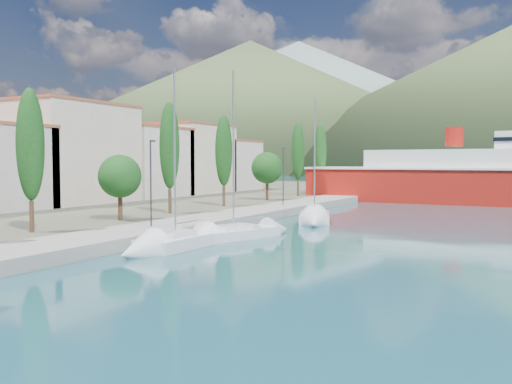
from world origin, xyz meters
The scene contains 9 objects.
ground centered at (0.00, 120.00, 0.00)m, with size 1400.00×1400.00×0.00m, color #1C4F5D.
quay centered at (-9.00, 26.00, 0.40)m, with size 5.00×88.00×0.80m, color gray.
land_strip centered at (-47.00, 36.00, 0.35)m, with size 70.00×148.00×0.70m, color #565644.
town_buildings centered at (-32.00, 36.91, 5.57)m, with size 9.20×69.20×11.30m.
tree_row centered at (-14.36, 32.94, 5.87)m, with size 3.84×62.59×10.53m.
lamp_posts centered at (-9.00, 14.78, 4.08)m, with size 0.15×47.93×6.06m.
sailboat_near centered at (-4.57, 10.32, 0.32)m, with size 2.71×8.42×12.01m.
sailboat_mid centered at (-3.98, 15.76, 0.30)m, with size 4.89×8.93×12.45m.
sailboat_far centered at (-1.91, 28.81, 0.33)m, with size 5.22×8.44×11.83m.
Camera 1 is at (15.64, -16.86, 5.31)m, focal length 40.00 mm.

